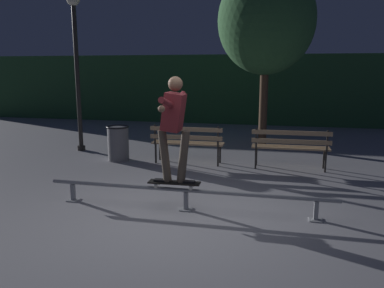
% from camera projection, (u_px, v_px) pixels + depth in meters
% --- Properties ---
extents(ground_plane, '(90.00, 90.00, 0.00)m').
position_uv_depth(ground_plane, '(181.00, 217.00, 5.50)').
color(ground_plane, gray).
extents(hedge_backdrop, '(24.00, 1.20, 2.62)m').
position_uv_depth(hedge_backdrop, '(246.00, 89.00, 14.98)').
color(hedge_backdrop, '#2D5B33').
rests_on(hedge_backdrop, ground).
extents(grind_rail, '(4.39, 0.18, 0.33)m').
position_uv_depth(grind_rail, '(186.00, 193.00, 5.73)').
color(grind_rail, gray).
rests_on(grind_rail, ground).
extents(skateboard, '(0.79, 0.23, 0.09)m').
position_uv_depth(skateboard, '(174.00, 183.00, 5.75)').
color(skateboard, black).
rests_on(skateboard, grind_rail).
extents(skateboarder, '(0.62, 1.41, 1.56)m').
position_uv_depth(skateboarder, '(174.00, 121.00, 5.57)').
color(skateboarder, black).
rests_on(skateboarder, skateboard).
extents(park_bench_leftmost, '(1.60, 0.43, 0.88)m').
position_uv_depth(park_bench_leftmost, '(187.00, 140.00, 8.48)').
color(park_bench_leftmost, '#282623').
rests_on(park_bench_leftmost, ground).
extents(park_bench_left_center, '(1.60, 0.43, 0.88)m').
position_uv_depth(park_bench_left_center, '(291.00, 144.00, 8.00)').
color(park_bench_left_center, '#282623').
rests_on(park_bench_left_center, ground).
extents(tree_behind_benches, '(2.53, 2.53, 4.70)m').
position_uv_depth(tree_behind_benches, '(266.00, 21.00, 9.99)').
color(tree_behind_benches, '#4C3828').
rests_on(tree_behind_benches, ground).
extents(lamp_post_left, '(0.32, 0.32, 3.90)m').
position_uv_depth(lamp_post_left, '(76.00, 53.00, 9.54)').
color(lamp_post_left, '#282623').
rests_on(lamp_post_left, ground).
extents(trash_can, '(0.52, 0.52, 0.80)m').
position_uv_depth(trash_can, '(118.00, 143.00, 8.85)').
color(trash_can, slate).
rests_on(trash_can, ground).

